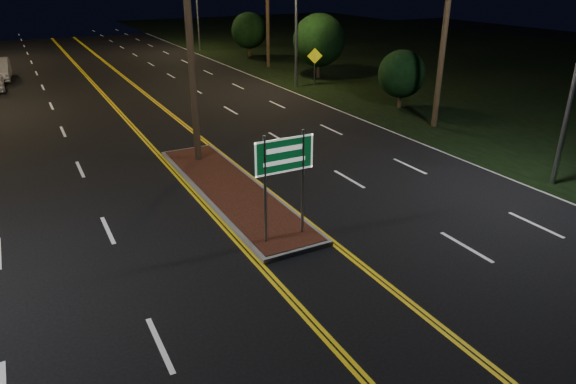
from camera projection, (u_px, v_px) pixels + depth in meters
ground at (336, 288)px, 12.95m from camera, size 120.00×120.00×0.00m
grass_right at (464, 60)px, 46.17m from camera, size 40.00×110.00×0.01m
median_island at (231, 190)px, 18.59m from camera, size 2.25×10.25×0.17m
highway_sign at (284, 165)px, 14.26m from camera, size 1.80×0.08×3.20m
streetlight_right_mid at (291, 0)px, 33.11m from camera, size 1.91×0.44×9.00m
shrub_near at (402, 74)px, 29.36m from camera, size 2.70×2.70×3.30m
shrub_mid at (319, 40)px, 37.36m from camera, size 3.78×3.78×4.62m
shrub_far at (249, 30)px, 47.14m from camera, size 3.24×3.24×3.96m
warning_sign at (315, 61)px, 35.43m from camera, size 0.99×0.42×2.52m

